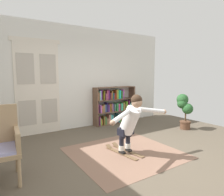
% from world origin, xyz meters
% --- Properties ---
extents(ground_plane, '(7.20, 7.20, 0.00)m').
position_xyz_m(ground_plane, '(0.00, 0.00, 0.00)').
color(ground_plane, brown).
extents(back_wall, '(6.00, 0.10, 2.90)m').
position_xyz_m(back_wall, '(0.00, 2.60, 1.45)').
color(back_wall, silver).
rests_on(back_wall, ground).
extents(double_door, '(1.22, 0.05, 2.45)m').
position_xyz_m(double_door, '(-1.16, 2.54, 1.23)').
color(double_door, silver).
rests_on(double_door, ground).
extents(rug, '(2.02, 1.92, 0.01)m').
position_xyz_m(rug, '(-0.05, 0.29, 0.00)').
color(rug, '#805E4C').
rests_on(rug, ground).
extents(bookshelf, '(1.42, 0.30, 1.16)m').
position_xyz_m(bookshelf, '(1.09, 2.39, 0.53)').
color(bookshelf, brown).
rests_on(bookshelf, ground).
extents(potted_plant, '(0.36, 0.47, 1.00)m').
position_xyz_m(potted_plant, '(2.42, 0.77, 0.61)').
color(potted_plant, brown).
rests_on(potted_plant, ground).
extents(skis_pair, '(0.38, 0.88, 0.07)m').
position_xyz_m(skis_pair, '(-0.05, 0.32, 0.02)').
color(skis_pair, brown).
rests_on(skis_pair, rug).
extents(person_skier, '(1.48, 0.69, 1.12)m').
position_xyz_m(person_skier, '(-0.03, 0.13, 0.71)').
color(person_skier, white).
rests_on(person_skier, skis_pair).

